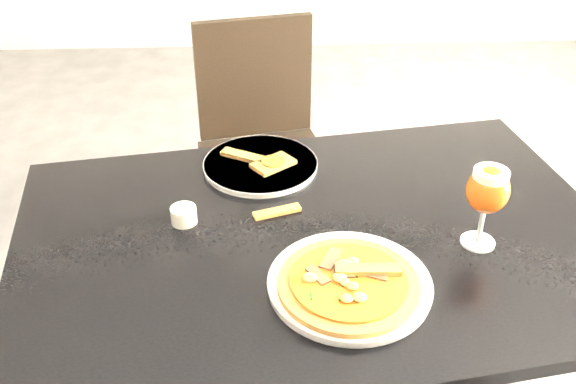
{
  "coord_description": "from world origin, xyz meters",
  "views": [
    {
      "loc": [
        -0.38,
        -1.11,
        1.53
      ],
      "look_at": [
        -0.33,
        -0.05,
        0.83
      ],
      "focal_mm": 40.0,
      "sensor_mm": 36.0,
      "label": 1
    }
  ],
  "objects_px": {
    "beer_glass": "(488,191)",
    "pizza": "(349,283)",
    "chair_far": "(263,146)",
    "dining_table": "(316,269)"
  },
  "relations": [
    {
      "from": "dining_table",
      "to": "pizza",
      "type": "height_order",
      "value": "pizza"
    },
    {
      "from": "pizza",
      "to": "beer_glass",
      "type": "bearing_deg",
      "value": 26.05
    },
    {
      "from": "dining_table",
      "to": "beer_glass",
      "type": "xyz_separation_m",
      "value": [
        0.31,
        -0.04,
        0.21
      ]
    },
    {
      "from": "chair_far",
      "to": "pizza",
      "type": "distance_m",
      "value": 1.07
    },
    {
      "from": "beer_glass",
      "to": "pizza",
      "type": "bearing_deg",
      "value": -153.95
    },
    {
      "from": "dining_table",
      "to": "pizza",
      "type": "xyz_separation_m",
      "value": [
        0.04,
        -0.17,
        0.11
      ]
    },
    {
      "from": "chair_far",
      "to": "beer_glass",
      "type": "bearing_deg",
      "value": -76.77
    },
    {
      "from": "chair_far",
      "to": "beer_glass",
      "type": "height_order",
      "value": "beer_glass"
    },
    {
      "from": "dining_table",
      "to": "beer_glass",
      "type": "height_order",
      "value": "beer_glass"
    },
    {
      "from": "chair_far",
      "to": "pizza",
      "type": "relative_size",
      "value": 3.48
    }
  ]
}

